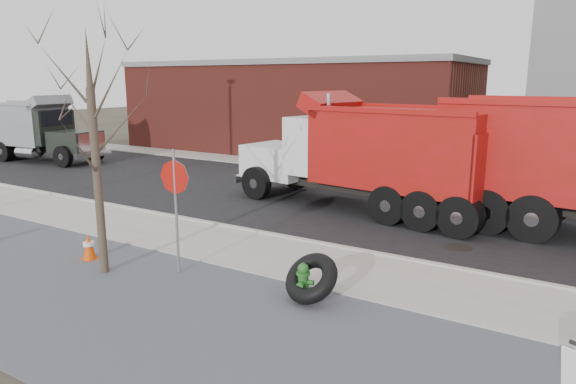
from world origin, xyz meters
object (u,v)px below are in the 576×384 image
Objects in this scene: stop_sign at (175,190)px; truck_tire at (311,278)px; fire_hydrant at (303,283)px; dump_truck_grey at (32,128)px; dump_truck_red_b at (368,152)px.

truck_tire is at bearing 22.64° from stop_sign.
fire_hydrant is 22.35m from dump_truck_grey.
stop_sign is at bearing 87.86° from dump_truck_red_b.
fire_hydrant is 3.39m from stop_sign.
truck_tire is at bearing -26.87° from dump_truck_grey.
fire_hydrant is 0.08× the size of dump_truck_red_b.
fire_hydrant is 0.10× the size of dump_truck_grey.
truck_tire is at bearing 112.65° from dump_truck_red_b.
dump_truck_red_b is at bearing 104.85° from truck_tire.
truck_tire is at bearing -0.96° from fire_hydrant.
truck_tire reaches higher than fire_hydrant.
stop_sign reaches higher than truck_tire.
fire_hydrant is 0.21m from truck_tire.
dump_truck_red_b is 19.15m from dump_truck_grey.
dump_truck_grey is at bearing 149.25° from fire_hydrant.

